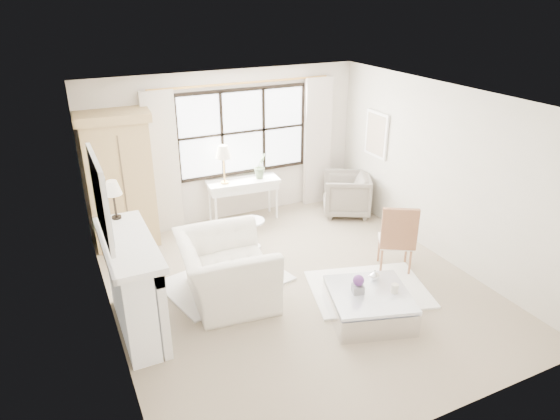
{
  "coord_description": "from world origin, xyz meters",
  "views": [
    {
      "loc": [
        -2.87,
        -5.43,
        3.94
      ],
      "look_at": [
        -0.17,
        0.2,
        1.17
      ],
      "focal_mm": 32.0,
      "sensor_mm": 36.0,
      "label": 1
    }
  ],
  "objects_px": {
    "armoire": "(121,180)",
    "coffee_table": "(369,305)",
    "console_table": "(244,201)",
    "club_armchair": "(226,270)"
  },
  "relations": [
    {
      "from": "armoire",
      "to": "coffee_table",
      "type": "relative_size",
      "value": 1.79
    },
    {
      "from": "armoire",
      "to": "coffee_table",
      "type": "distance_m",
      "value": 4.38
    },
    {
      "from": "armoire",
      "to": "coffee_table",
      "type": "bearing_deg",
      "value": -50.48
    },
    {
      "from": "console_table",
      "to": "club_armchair",
      "type": "relative_size",
      "value": 0.97
    },
    {
      "from": "armoire",
      "to": "club_armchair",
      "type": "xyz_separation_m",
      "value": [
        0.93,
        -2.29,
        -0.69
      ]
    },
    {
      "from": "armoire",
      "to": "coffee_table",
      "type": "height_order",
      "value": "armoire"
    },
    {
      "from": "club_armchair",
      "to": "armoire",
      "type": "bearing_deg",
      "value": 28.19
    },
    {
      "from": "console_table",
      "to": "armoire",
      "type": "bearing_deg",
      "value": -176.36
    },
    {
      "from": "console_table",
      "to": "club_armchair",
      "type": "xyz_separation_m",
      "value": [
        -1.16,
        -2.26,
        0.05
      ]
    },
    {
      "from": "club_armchair",
      "to": "coffee_table",
      "type": "bearing_deg",
      "value": -122.89
    }
  ]
}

